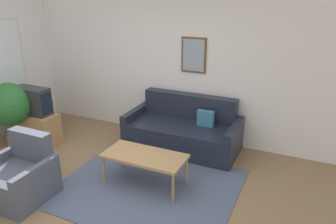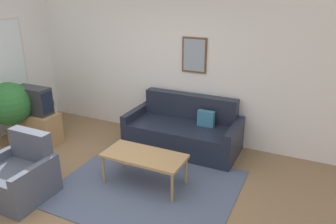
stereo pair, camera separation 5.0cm
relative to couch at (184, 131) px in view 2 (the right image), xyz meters
name	(u,v)px [view 2 (the right image)]	position (x,y,z in m)	size (l,w,h in m)	color
ground_plane	(89,201)	(-0.52, -1.97, -0.31)	(16.00, 16.00, 0.00)	#846647
area_rug	(147,187)	(0.02, -1.37, -0.30)	(2.41, 2.03, 0.01)	#4C5670
wall_back	(168,63)	(-0.51, 0.47, 1.05)	(8.00, 0.09, 2.70)	silver
couch	(184,131)	(0.00, 0.00, 0.00)	(1.92, 0.90, 0.89)	#1E2333
coffee_table	(144,157)	(-0.06, -1.28, 0.12)	(1.15, 0.55, 0.46)	#A87F51
tv_stand	(37,127)	(-2.47, -0.91, -0.03)	(0.83, 0.41, 0.55)	#A87F51
tv	(33,100)	(-2.46, -0.91, 0.48)	(0.67, 0.28, 0.47)	#2D2D33
armchair	(19,177)	(-1.41, -2.25, -0.02)	(0.80, 0.76, 0.85)	#474C5B
potted_plant_tall	(10,105)	(-2.69, -1.21, 0.46)	(0.73, 0.73, 1.15)	#935638
potted_plant_by_window	(43,105)	(-2.89, -0.31, 0.13)	(0.43, 0.43, 0.69)	#935638
potted_plant_small	(34,102)	(-2.88, -0.53, 0.27)	(0.58, 0.58, 0.89)	slate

